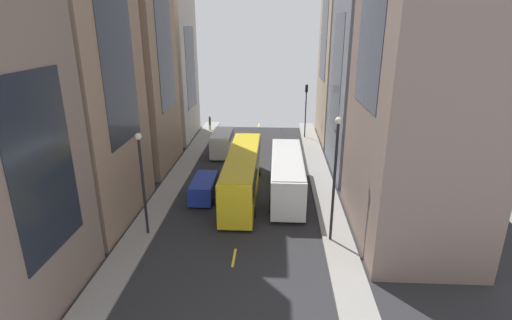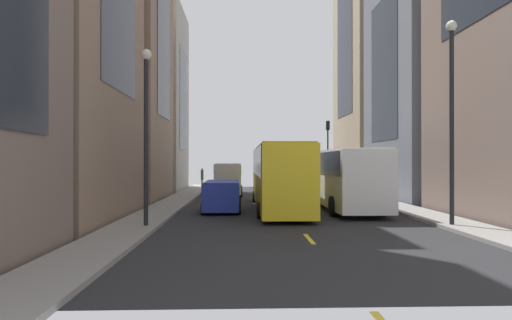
% 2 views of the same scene
% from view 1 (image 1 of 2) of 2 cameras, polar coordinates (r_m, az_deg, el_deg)
% --- Properties ---
extents(ground_plane, '(39.52, 39.52, 0.00)m').
position_cam_1_polar(ground_plane, '(36.21, -1.11, -3.05)').
color(ground_plane, '#28282B').
extents(sidewalk_west, '(2.05, 44.00, 0.15)m').
position_cam_1_polar(sidewalk_west, '(36.35, 9.55, -3.11)').
color(sidewalk_west, gray).
rests_on(sidewalk_west, ground).
extents(sidewalk_east, '(2.05, 44.00, 0.15)m').
position_cam_1_polar(sidewalk_east, '(37.25, -11.51, -2.67)').
color(sidewalk_east, gray).
rests_on(sidewalk_east, ground).
extents(lane_stripe_0, '(0.16, 2.00, 0.01)m').
position_cam_1_polar(lane_stripe_0, '(56.17, 0.41, 5.11)').
color(lane_stripe_0, yellow).
rests_on(lane_stripe_0, ground).
extents(lane_stripe_1, '(0.16, 2.00, 0.01)m').
position_cam_1_polar(lane_stripe_1, '(48.08, -0.04, 2.66)').
color(lane_stripe_1, yellow).
rests_on(lane_stripe_1, ground).
extents(lane_stripe_2, '(0.16, 2.00, 0.01)m').
position_cam_1_polar(lane_stripe_2, '(40.12, -0.69, -0.76)').
color(lane_stripe_2, yellow).
rests_on(lane_stripe_2, ground).
extents(lane_stripe_3, '(0.16, 2.00, 0.01)m').
position_cam_1_polar(lane_stripe_3, '(32.38, -1.64, -5.86)').
color(lane_stripe_3, yellow).
rests_on(lane_stripe_3, ground).
extents(lane_stripe_4, '(0.16, 2.00, 0.01)m').
position_cam_1_polar(lane_stripe_4, '(25.06, -3.22, -14.03)').
color(lane_stripe_4, yellow).
rests_on(lane_stripe_4, ground).
extents(building_west_0, '(8.65, 11.06, 32.57)m').
position_cam_1_polar(building_west_0, '(49.81, 15.43, 21.56)').
color(building_west_0, tan).
rests_on(building_west_0, ground).
extents(building_west_1, '(6.68, 10.37, 18.91)m').
position_cam_1_polar(building_west_1, '(38.13, 16.72, 12.02)').
color(building_west_1, slate).
rests_on(building_west_1, ground).
extents(building_east_0, '(6.68, 8.94, 17.36)m').
position_cam_1_polar(building_east_0, '(49.81, -13.34, 12.93)').
color(building_east_0, '#B7B2A8').
rests_on(building_east_0, ground).
extents(building_east_1, '(9.70, 8.90, 26.25)m').
position_cam_1_polar(building_east_1, '(40.05, -20.27, 17.26)').
color(building_east_1, '#937760').
rests_on(building_east_1, ground).
extents(building_east_2, '(6.83, 9.94, 26.43)m').
position_cam_1_polar(building_east_2, '(29.27, -26.26, 16.35)').
color(building_east_2, '#937760').
rests_on(building_east_2, ground).
extents(city_bus_white, '(2.80, 11.00, 3.35)m').
position_cam_1_polar(city_bus_white, '(32.77, 4.53, -1.79)').
color(city_bus_white, silver).
rests_on(city_bus_white, ground).
extents(streetcar_yellow, '(2.70, 13.32, 3.59)m').
position_cam_1_polar(streetcar_yellow, '(32.75, -1.98, -1.53)').
color(streetcar_yellow, yellow).
rests_on(streetcar_yellow, ground).
extents(delivery_van_white, '(2.25, 5.07, 2.58)m').
position_cam_1_polar(delivery_van_white, '(43.09, -4.97, 2.70)').
color(delivery_van_white, white).
rests_on(delivery_van_white, ground).
extents(car_blue_0, '(2.05, 4.52, 1.65)m').
position_cam_1_polar(car_blue_0, '(32.73, -7.61, -3.89)').
color(car_blue_0, '#2338AD').
rests_on(car_blue_0, ground).
extents(pedestrian_crossing_mid, '(0.40, 0.40, 2.15)m').
position_cam_1_polar(pedestrian_crossing_mid, '(45.25, -1.38, 3.08)').
color(pedestrian_crossing_mid, navy).
rests_on(pedestrian_crossing_mid, ground).
extents(pedestrian_waiting_curb, '(0.29, 0.29, 1.95)m').
position_cam_1_polar(pedestrian_waiting_curb, '(53.11, -6.74, 5.46)').
color(pedestrian_waiting_curb, gold).
rests_on(pedestrian_waiting_curb, ground).
extents(traffic_light_near_corner, '(0.32, 0.44, 6.58)m').
position_cam_1_polar(traffic_light_near_corner, '(49.07, 7.31, 8.45)').
color(traffic_light_near_corner, black).
rests_on(traffic_light_near_corner, ground).
extents(streetlamp_near, '(0.44, 0.44, 7.10)m').
position_cam_1_polar(streetlamp_near, '(26.53, -16.29, -1.97)').
color(streetlamp_near, black).
rests_on(streetlamp_near, ground).
extents(streetlamp_far, '(0.44, 0.44, 8.33)m').
position_cam_1_polar(streetlamp_far, '(24.95, 11.46, -1.30)').
color(streetlamp_far, black).
rests_on(streetlamp_far, ground).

